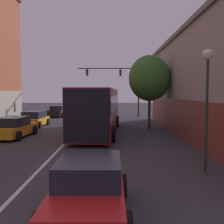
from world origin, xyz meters
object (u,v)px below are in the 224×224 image
Objects in this scene: bus at (98,108)px; parked_car_left_far at (34,119)px; hatchback_foreground at (89,189)px; parked_car_left_mid at (59,111)px; street_lamp at (207,91)px; street_tree_near at (150,78)px; traffic_signal_gantry at (121,80)px; parked_car_left_distant at (14,128)px.

bus is 7.15m from parked_car_left_far.
hatchback_foreground is 0.86× the size of parked_car_left_mid.
hatchback_foreground is 0.83× the size of street_lamp.
bus is 11.13m from street_lamp.
hatchback_foreground is 18.36m from parked_car_left_far.
street_lamp is at bearing -139.71° from parked_car_left_far.
street_tree_near is (10.09, -1.91, 3.56)m from parked_car_left_far.
parked_car_left_far is at bearing 20.88° from hatchback_foreground.
hatchback_foreground is 5.78m from street_lamp.
street_lamp is at bearing -50.28° from hatchback_foreground.
parked_car_left_distant is at bearing -116.36° from traffic_signal_gantry.
bus is at bearing -119.27° from parked_car_left_far.
street_lamp is (4.03, 3.35, 2.44)m from hatchback_foreground.
parked_car_left_far is (-5.97, 3.75, -1.21)m from bus.
street_tree_near is (9.70, 3.85, 3.55)m from parked_car_left_distant.
parked_car_left_distant reaches higher than hatchback_foreground.
parked_car_left_far is 0.66× the size of street_tree_near.
traffic_signal_gantry is 23.66m from street_lamp.
parked_car_left_mid is 8.84m from traffic_signal_gantry.
parked_car_left_far is at bearing 8.29° from parked_car_left_distant.
parked_car_left_distant is at bearing -158.34° from street_tree_near.
street_lamp reaches higher than parked_car_left_distant.
bus is 1.89× the size of street_tree_near.
street_tree_near reaches higher than parked_car_left_far.
parked_car_left_mid is 0.74× the size of street_tree_near.
traffic_signal_gantry is 1.67× the size of street_lamp.
bus is 2.55× the size of parked_car_left_distant.
hatchback_foreground is 0.85× the size of parked_car_left_distant.
traffic_signal_gantry is (1.49, 26.82, 3.98)m from hatchback_foreground.
hatchback_foreground is at bearing -93.17° from traffic_signal_gantry.
bus is 5.09m from street_tree_near.
traffic_signal_gantry reaches higher than parked_car_left_far.
parked_car_left_mid is 26.09m from street_lamp.
parked_car_left_mid is (-5.84, 13.73, -1.19)m from bus.
street_lamp is 0.76× the size of street_tree_near.
parked_car_left_mid reaches higher than hatchback_foreground.
hatchback_foreground is 0.50× the size of traffic_signal_gantry.
street_lamp is at bearing -150.65° from parked_car_left_mid.
street_tree_near reaches higher than hatchback_foreground.
parked_car_left_mid is at bearing 113.71° from street_lamp.
parked_car_left_far is (-0.13, -9.98, -0.03)m from parked_car_left_mid.
bus is 3.00× the size of hatchback_foreground.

